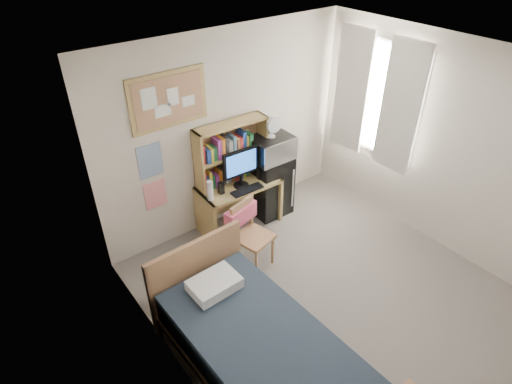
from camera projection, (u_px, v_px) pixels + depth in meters
floor at (337, 301)px, 4.83m from camera, size 3.60×4.20×0.02m
ceiling at (372, 75)px, 3.37m from camera, size 3.60×4.20×0.02m
wall_back at (228, 131)px, 5.48m from camera, size 3.60×0.04×2.60m
wall_left at (188, 294)px, 3.19m from camera, size 0.04×4.20×2.60m
wall_right at (456, 153)px, 5.00m from camera, size 0.04×4.20×2.60m
window_unit at (376, 99)px, 5.60m from camera, size 0.10×1.40×1.70m
curtain_left at (400, 109)px, 5.32m from camera, size 0.04×0.55×1.70m
curtain_right at (351, 90)px, 5.85m from camera, size 0.04×0.55×1.70m
bulletin_board at (168, 100)px, 4.72m from camera, size 0.94×0.03×0.64m
poster_wave at (150, 161)px, 4.94m from camera, size 0.30×0.01×0.42m
poster_japan at (155, 195)px, 5.20m from camera, size 0.28×0.01×0.36m
desk at (239, 205)px, 5.78m from camera, size 1.10×0.58×0.68m
desk_chair at (254, 237)px, 5.07m from camera, size 0.53×0.53×0.87m
mini_fridge at (269, 185)px, 6.02m from camera, size 0.52×0.52×0.87m
bed at (263, 359)px, 3.88m from camera, size 1.12×2.15×0.58m
hutch at (231, 152)px, 5.47m from camera, size 1.00×0.29×0.81m
monitor at (241, 168)px, 5.40m from camera, size 0.50×0.06×0.54m
keyboard at (247, 190)px, 5.45m from camera, size 0.44×0.16×0.02m
speaker_left at (221, 188)px, 5.37m from camera, size 0.07×0.07×0.16m
speaker_right at (260, 174)px, 5.65m from camera, size 0.07×0.07×0.16m
water_bottle at (210, 191)px, 5.22m from camera, size 0.08×0.08×0.26m
hoodie at (241, 214)px, 5.04m from camera, size 0.47×0.24×0.21m
microwave at (271, 148)px, 5.67m from camera, size 0.56×0.43×0.32m
desk_fan at (271, 127)px, 5.51m from camera, size 0.22×0.22×0.27m
pillow at (214, 284)px, 4.16m from camera, size 0.49×0.35×0.11m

